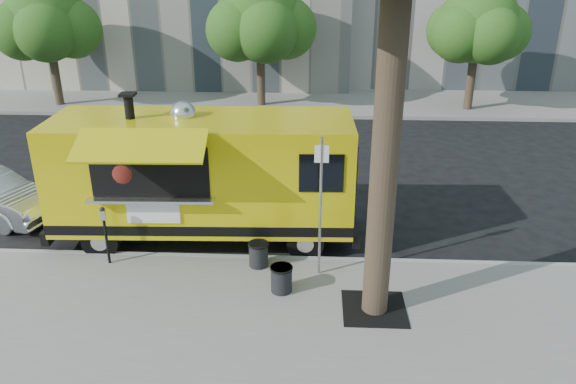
# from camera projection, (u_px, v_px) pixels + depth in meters

# --- Properties ---
(ground) EXTENTS (120.00, 120.00, 0.00)m
(ground) POSITION_uv_depth(u_px,v_px,m) (254.00, 243.00, 13.38)
(ground) COLOR black
(ground) RESTS_ON ground
(sidewalk) EXTENTS (60.00, 6.00, 0.15)m
(sidewalk) POSITION_uv_depth(u_px,v_px,m) (229.00, 349.00, 9.67)
(sidewalk) COLOR gray
(sidewalk) RESTS_ON ground
(curb) EXTENTS (60.00, 0.14, 0.16)m
(curb) POSITION_uv_depth(u_px,v_px,m) (249.00, 259.00, 12.49)
(curb) COLOR #999993
(curb) RESTS_ON ground
(far_sidewalk) EXTENTS (60.00, 5.00, 0.15)m
(far_sidewalk) POSITION_uv_depth(u_px,v_px,m) (285.00, 102.00, 25.75)
(far_sidewalk) COLOR gray
(far_sidewalk) RESTS_ON ground
(tree_well) EXTENTS (1.20, 1.20, 0.02)m
(tree_well) POSITION_uv_depth(u_px,v_px,m) (374.00, 309.00, 10.62)
(tree_well) COLOR black
(tree_well) RESTS_ON sidewalk
(far_tree_a) EXTENTS (3.42, 3.42, 5.36)m
(far_tree_a) POSITION_uv_depth(u_px,v_px,m) (47.00, 20.00, 23.66)
(far_tree_a) COLOR #33261C
(far_tree_a) RESTS_ON far_sidewalk
(far_tree_b) EXTENTS (3.60, 3.60, 5.50)m
(far_tree_b) POSITION_uv_depth(u_px,v_px,m) (260.00, 19.00, 23.59)
(far_tree_b) COLOR #33261C
(far_tree_b) RESTS_ON far_sidewalk
(far_tree_c) EXTENTS (3.24, 3.24, 5.21)m
(far_tree_c) POSITION_uv_depth(u_px,v_px,m) (478.00, 24.00, 22.95)
(far_tree_c) COLOR #33261C
(far_tree_c) RESTS_ON far_sidewalk
(sign_post) EXTENTS (0.28, 0.06, 3.00)m
(sign_post) POSITION_uv_depth(u_px,v_px,m) (321.00, 199.00, 11.16)
(sign_post) COLOR silver
(sign_post) RESTS_ON sidewalk
(parking_meter) EXTENTS (0.11, 0.11, 1.33)m
(parking_meter) POSITION_uv_depth(u_px,v_px,m) (105.00, 228.00, 11.89)
(parking_meter) COLOR black
(parking_meter) RESTS_ON sidewalk
(food_truck) EXTENTS (7.19, 3.47, 3.52)m
(food_truck) POSITION_uv_depth(u_px,v_px,m) (202.00, 175.00, 12.94)
(food_truck) COLOR #D6C20B
(food_truck) RESTS_ON ground
(trash_bin_left) EXTENTS (0.45, 0.45, 0.54)m
(trash_bin_left) POSITION_uv_depth(u_px,v_px,m) (259.00, 254.00, 12.00)
(trash_bin_left) COLOR black
(trash_bin_left) RESTS_ON sidewalk
(trash_bin_right) EXTENTS (0.46, 0.46, 0.55)m
(trash_bin_right) POSITION_uv_depth(u_px,v_px,m) (281.00, 278.00, 11.08)
(trash_bin_right) COLOR black
(trash_bin_right) RESTS_ON sidewalk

